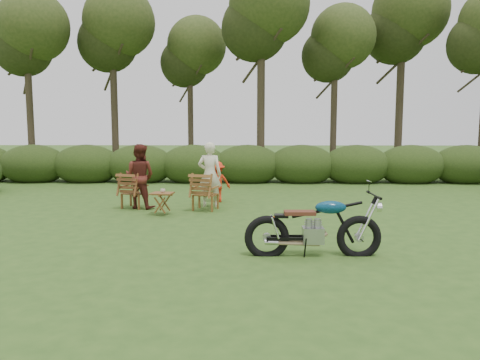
{
  "coord_description": "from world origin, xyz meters",
  "views": [
    {
      "loc": [
        0.07,
        -8.22,
        2.12
      ],
      "look_at": [
        -0.14,
        2.06,
        0.9
      ],
      "focal_mm": 35.0,
      "sensor_mm": 36.0,
      "label": 1
    }
  ],
  "objects_px": {
    "motorcycle": "(313,255)",
    "lawn_chair_right": "(206,210)",
    "lawn_chair_left": "(135,208)",
    "side_table": "(162,204)",
    "cup": "(163,191)",
    "adult_a": "(210,207)",
    "adult_b": "(141,208)",
    "child": "(218,202)"
  },
  "relations": [
    {
      "from": "lawn_chair_left",
      "to": "adult_b",
      "type": "height_order",
      "value": "adult_b"
    },
    {
      "from": "motorcycle",
      "to": "adult_a",
      "type": "height_order",
      "value": "adult_a"
    },
    {
      "from": "side_table",
      "to": "adult_b",
      "type": "xyz_separation_m",
      "value": [
        -0.73,
        0.9,
        -0.27
      ]
    },
    {
      "from": "child",
      "to": "adult_a",
      "type": "bearing_deg",
      "value": 60.75
    },
    {
      "from": "motorcycle",
      "to": "lawn_chair_left",
      "type": "relative_size",
      "value": 2.32
    },
    {
      "from": "side_table",
      "to": "cup",
      "type": "distance_m",
      "value": 0.31
    },
    {
      "from": "lawn_chair_right",
      "to": "cup",
      "type": "xyz_separation_m",
      "value": [
        -0.94,
        -0.65,
        0.58
      ]
    },
    {
      "from": "lawn_chair_left",
      "to": "cup",
      "type": "relative_size",
      "value": 8.22
    },
    {
      "from": "side_table",
      "to": "cup",
      "type": "relative_size",
      "value": 4.85
    },
    {
      "from": "lawn_chair_right",
      "to": "child",
      "type": "height_order",
      "value": "child"
    },
    {
      "from": "adult_b",
      "to": "motorcycle",
      "type": "bearing_deg",
      "value": 146.14
    },
    {
      "from": "motorcycle",
      "to": "cup",
      "type": "relative_size",
      "value": 19.05
    },
    {
      "from": "motorcycle",
      "to": "lawn_chair_left",
      "type": "distance_m",
      "value": 5.86
    },
    {
      "from": "side_table",
      "to": "adult_b",
      "type": "height_order",
      "value": "adult_b"
    },
    {
      "from": "lawn_chair_left",
      "to": "cup",
      "type": "height_order",
      "value": "cup"
    },
    {
      "from": "cup",
      "to": "child",
      "type": "bearing_deg",
      "value": 58.1
    },
    {
      "from": "lawn_chair_left",
      "to": "adult_a",
      "type": "height_order",
      "value": "adult_a"
    },
    {
      "from": "child",
      "to": "lawn_chair_right",
      "type": "bearing_deg",
      "value": 61.81
    },
    {
      "from": "lawn_chair_right",
      "to": "side_table",
      "type": "relative_size",
      "value": 1.73
    },
    {
      "from": "lawn_chair_right",
      "to": "lawn_chair_left",
      "type": "height_order",
      "value": "lawn_chair_right"
    },
    {
      "from": "adult_a",
      "to": "side_table",
      "type": "bearing_deg",
      "value": 51.81
    },
    {
      "from": "adult_a",
      "to": "adult_b",
      "type": "xyz_separation_m",
      "value": [
        -1.76,
        -0.26,
        0.0
      ]
    },
    {
      "from": "adult_a",
      "to": "adult_b",
      "type": "distance_m",
      "value": 1.78
    },
    {
      "from": "cup",
      "to": "adult_a",
      "type": "height_order",
      "value": "adult_a"
    },
    {
      "from": "motorcycle",
      "to": "lawn_chair_right",
      "type": "distance_m",
      "value": 4.58
    },
    {
      "from": "lawn_chair_right",
      "to": "lawn_chair_left",
      "type": "relative_size",
      "value": 1.02
    },
    {
      "from": "lawn_chair_left",
      "to": "child",
      "type": "xyz_separation_m",
      "value": [
        2.06,
        0.96,
        0.0
      ]
    },
    {
      "from": "child",
      "to": "adult_b",
      "type": "bearing_deg",
      "value": 9.92
    },
    {
      "from": "lawn_chair_right",
      "to": "lawn_chair_left",
      "type": "xyz_separation_m",
      "value": [
        -1.84,
        0.25,
        0.0
      ]
    },
    {
      "from": "motorcycle",
      "to": "lawn_chair_right",
      "type": "bearing_deg",
      "value": 116.53
    },
    {
      "from": "lawn_chair_left",
      "to": "child",
      "type": "distance_m",
      "value": 2.27
    },
    {
      "from": "child",
      "to": "motorcycle",
      "type": "bearing_deg",
      "value": 91.97
    },
    {
      "from": "cup",
      "to": "adult_b",
      "type": "xyz_separation_m",
      "value": [
        -0.75,
        0.86,
        -0.58
      ]
    },
    {
      "from": "side_table",
      "to": "lawn_chair_right",
      "type": "bearing_deg",
      "value": 36.14
    },
    {
      "from": "lawn_chair_left",
      "to": "side_table",
      "type": "height_order",
      "value": "side_table"
    },
    {
      "from": "lawn_chair_right",
      "to": "lawn_chair_left",
      "type": "distance_m",
      "value": 1.86
    },
    {
      "from": "lawn_chair_right",
      "to": "motorcycle",
      "type": "bearing_deg",
      "value": 133.39
    },
    {
      "from": "motorcycle",
      "to": "adult_a",
      "type": "bearing_deg",
      "value": 113.32
    },
    {
      "from": "lawn_chair_right",
      "to": "adult_b",
      "type": "xyz_separation_m",
      "value": [
        -1.69,
        0.2,
        0.0
      ]
    },
    {
      "from": "lawn_chair_left",
      "to": "cup",
      "type": "distance_m",
      "value": 1.4
    },
    {
      "from": "side_table",
      "to": "lawn_chair_left",
      "type": "bearing_deg",
      "value": 133.1
    },
    {
      "from": "lawn_chair_right",
      "to": "cup",
      "type": "relative_size",
      "value": 8.42
    }
  ]
}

